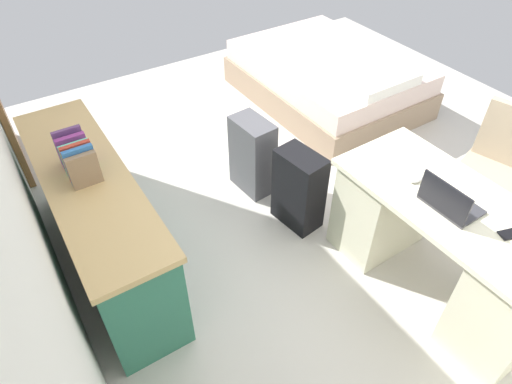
# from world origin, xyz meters

# --- Properties ---
(ground_plane) EXTENTS (5.61, 5.61, 0.00)m
(ground_plane) POSITION_xyz_m (0.00, 0.00, 0.00)
(ground_plane) COLOR beige
(desk) EXTENTS (1.45, 0.69, 0.75)m
(desk) POSITION_xyz_m (-1.16, -0.08, 0.39)
(desk) COLOR beige
(desk) RESTS_ON ground_plane
(office_chair) EXTENTS (0.57, 0.57, 0.94)m
(office_chair) POSITION_xyz_m (-0.94, -0.86, 0.42)
(office_chair) COLOR black
(office_chair) RESTS_ON ground_plane
(credenza) EXTENTS (1.80, 0.48, 0.79)m
(credenza) POSITION_xyz_m (0.19, 1.65, 0.40)
(credenza) COLOR #2D7056
(credenza) RESTS_ON ground_plane
(bed) EXTENTS (1.92, 1.42, 0.58)m
(bed) POSITION_xyz_m (1.12, -1.06, 0.24)
(bed) COLOR gray
(bed) RESTS_ON ground_plane
(suitcase_black) EXTENTS (0.39, 0.27, 0.63)m
(suitcase_black) POSITION_xyz_m (-0.19, 0.30, 0.31)
(suitcase_black) COLOR black
(suitcase_black) RESTS_ON ground_plane
(suitcase_spare_grey) EXTENTS (0.38, 0.25, 0.64)m
(suitcase_spare_grey) POSITION_xyz_m (0.33, 0.37, 0.32)
(suitcase_spare_grey) COLOR #4C4C51
(suitcase_spare_grey) RESTS_ON ground_plane
(laptop) EXTENTS (0.31, 0.23, 0.21)m
(laptop) POSITION_xyz_m (-1.14, 0.01, 0.80)
(laptop) COLOR #333338
(laptop) RESTS_ON desk
(computer_mouse) EXTENTS (0.06, 0.10, 0.03)m
(computer_mouse) POSITION_xyz_m (-0.88, -0.03, 0.76)
(computer_mouse) COLOR white
(computer_mouse) RESTS_ON desk
(cell_phone_near_laptop) EXTENTS (0.10, 0.15, 0.01)m
(cell_phone_near_laptop) POSITION_xyz_m (-1.46, -0.12, 0.75)
(cell_phone_near_laptop) COLOR black
(cell_phone_near_laptop) RESTS_ON desk
(book_row) EXTENTS (0.31, 0.17, 0.24)m
(book_row) POSITION_xyz_m (0.22, 1.65, 0.90)
(book_row) COLOR #866B4F
(book_row) RESTS_ON credenza
(figurine_small) EXTENTS (0.08, 0.08, 0.11)m
(figurine_small) POSITION_xyz_m (0.52, 1.65, 0.85)
(figurine_small) COLOR #4C7FBF
(figurine_small) RESTS_ON credenza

